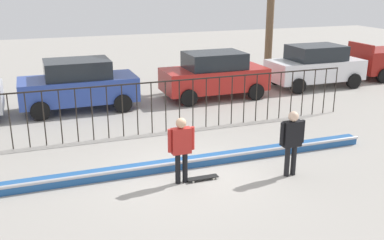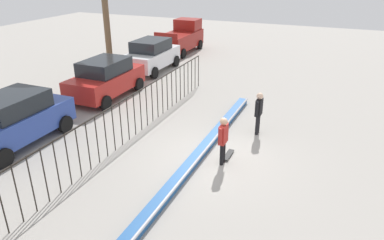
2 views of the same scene
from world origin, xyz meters
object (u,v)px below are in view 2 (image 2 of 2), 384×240
(skateboarder, at_px, (223,137))
(parked_car_red, at_px, (106,78))
(skateboard, at_px, (228,155))
(camera_operator, at_px, (259,110))
(pickup_truck, at_px, (181,38))
(parked_car_blue, at_px, (14,119))
(parked_car_white, at_px, (151,55))

(skateboarder, height_order, parked_car_red, parked_car_red)
(skateboard, relative_size, camera_operator, 0.47)
(camera_operator, relative_size, pickup_truck, 0.36)
(skateboard, relative_size, parked_car_blue, 0.19)
(pickup_truck, bearing_deg, skateboard, -154.11)
(skateboard, xyz_separation_m, camera_operator, (2.18, -0.49, 0.95))
(skateboarder, xyz_separation_m, parked_car_blue, (-1.56, 7.44, -0.02))
(parked_car_blue, relative_size, parked_car_white, 1.00)
(parked_car_white, bearing_deg, parked_car_blue, 178.41)
(skateboarder, xyz_separation_m, skateboard, (0.53, -0.04, -0.93))
(parked_car_white, bearing_deg, parked_car_red, -179.53)
(camera_operator, height_order, parked_car_red, parked_car_red)
(skateboard, relative_size, parked_car_red, 0.19)
(camera_operator, height_order, pickup_truck, pickup_truck)
(skateboard, bearing_deg, skateboarder, -166.12)
(skateboarder, bearing_deg, parked_car_white, 51.24)
(parked_car_red, bearing_deg, parked_car_white, 0.80)
(skateboarder, distance_m, parked_car_red, 8.34)
(parked_car_blue, bearing_deg, parked_car_white, 1.25)
(skateboarder, relative_size, parked_car_white, 0.39)
(skateboarder, distance_m, parked_car_blue, 7.60)
(pickup_truck, bearing_deg, parked_car_white, -179.70)
(skateboard, xyz_separation_m, pickup_truck, (13.90, 8.11, 0.98))
(skateboarder, bearing_deg, camera_operator, 0.12)
(skateboarder, height_order, parked_car_white, parked_car_white)
(skateboarder, height_order, skateboard, skateboarder)
(camera_operator, xyz_separation_m, parked_car_red, (1.22, 7.88, -0.04))
(skateboarder, relative_size, parked_car_blue, 0.39)
(camera_operator, bearing_deg, skateboard, 24.69)
(parked_car_white, relative_size, pickup_truck, 0.91)
(skateboard, bearing_deg, parked_car_blue, 123.79)
(camera_operator, relative_size, parked_car_blue, 0.39)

